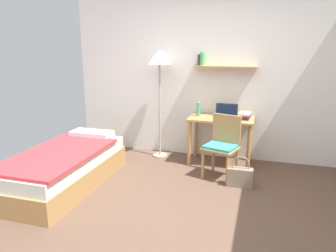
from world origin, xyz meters
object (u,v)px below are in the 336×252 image
(bed, at_px, (65,167))
(water_bottle, at_px, (198,109))
(standing_lamp, at_px, (160,64))
(desk_chair, at_px, (223,143))
(book_stack, at_px, (244,116))
(handbag, at_px, (240,176))
(laptop, at_px, (226,114))
(desk, at_px, (221,127))

(bed, xyz_separation_m, water_bottle, (1.48, 1.40, 0.59))
(bed, bearing_deg, standing_lamp, 59.23)
(desk_chair, height_order, book_stack, desk_chair)
(water_bottle, height_order, book_stack, water_bottle)
(book_stack, relative_size, handbag, 0.59)
(bed, distance_m, desk_chair, 2.13)
(handbag, bearing_deg, standing_lamp, 149.09)
(laptop, height_order, book_stack, laptop)
(bed, bearing_deg, handbag, 15.43)
(standing_lamp, bearing_deg, desk, -2.23)
(desk_chair, distance_m, handbag, 0.51)
(desk, height_order, handbag, desk)
(water_bottle, distance_m, book_stack, 0.69)
(water_bottle, relative_size, book_stack, 0.86)
(book_stack, bearing_deg, bed, -147.19)
(water_bottle, height_order, handbag, water_bottle)
(standing_lamp, bearing_deg, handbag, -30.91)
(bed, relative_size, standing_lamp, 1.10)
(laptop, bearing_deg, book_stack, 0.02)
(bed, relative_size, laptop, 5.62)
(desk, height_order, laptop, laptop)
(bed, relative_size, water_bottle, 9.08)
(standing_lamp, bearing_deg, laptop, -1.22)
(standing_lamp, bearing_deg, book_stack, -0.97)
(desk, xyz_separation_m, laptop, (0.07, 0.02, 0.19))
(water_bottle, xyz_separation_m, handbag, (0.72, -0.79, -0.69))
(handbag, bearing_deg, laptop, 110.77)
(desk, distance_m, laptop, 0.21)
(desk_chair, height_order, standing_lamp, standing_lamp)
(standing_lamp, relative_size, water_bottle, 8.27)
(desk_chair, xyz_separation_m, water_bottle, (-0.45, 0.52, 0.35))
(desk_chair, height_order, handbag, desk_chair)
(bed, bearing_deg, desk, 36.97)
(desk_chair, bearing_deg, book_stack, 65.28)
(laptop, bearing_deg, standing_lamp, 178.78)
(desk_chair, xyz_separation_m, book_stack, (0.24, 0.52, 0.30))
(laptop, bearing_deg, bed, -143.70)
(bed, relative_size, desk, 1.95)
(water_bottle, xyz_separation_m, book_stack, (0.69, -0.00, -0.05))
(handbag, bearing_deg, desk_chair, 135.91)
(desk, height_order, book_stack, book_stack)
(bed, bearing_deg, desk_chair, 24.41)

